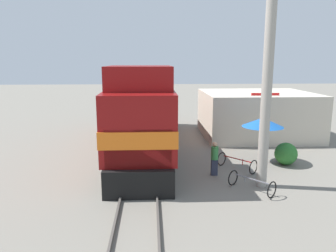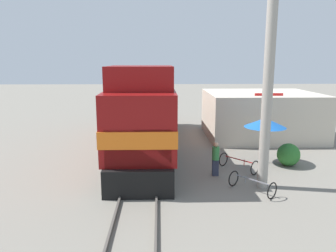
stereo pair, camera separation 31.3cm
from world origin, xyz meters
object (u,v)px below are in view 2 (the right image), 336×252
bicycle (238,163)px  utility_pole (270,54)px  person_bystander (216,158)px  bicycle_spare (252,184)px  locomotive (145,114)px  vendor_umbrella (265,123)px  billboard_sign (268,107)px

bicycle → utility_pole: bearing=-118.0°
person_bystander → bicycle: bearing=29.4°
person_bystander → bicycle_spare: size_ratio=0.86×
bicycle → bicycle_spare: size_ratio=1.01×
locomotive → bicycle_spare: bearing=-56.0°
bicycle_spare → utility_pole: bearing=-177.6°
vendor_umbrella → person_bystander: vendor_umbrella is taller
utility_pole → vendor_umbrella: bearing=71.9°
utility_pole → locomotive: bearing=129.9°
utility_pole → person_bystander: size_ratio=6.82×
billboard_sign → bicycle: billboard_sign is taller
vendor_umbrella → bicycle_spare: bearing=-113.5°
utility_pole → billboard_sign: bearing=70.8°
vendor_umbrella → billboard_sign: billboard_sign is taller
person_bystander → bicycle: 1.56m
billboard_sign → bicycle: 6.41m
locomotive → utility_pole: size_ratio=1.44×
vendor_umbrella → bicycle: vendor_umbrella is taller
locomotive → person_bystander: 6.14m
utility_pole → person_bystander: bearing=140.9°
locomotive → person_bystander: size_ratio=9.84×
billboard_sign → person_bystander: bearing=-126.3°
locomotive → person_bystander: (3.50, -4.87, -1.32)m
billboard_sign → person_bystander: 7.54m
person_bystander → bicycle_spare: 2.41m
billboard_sign → bicycle_spare: 8.85m
locomotive → billboard_sign: locomotive is taller
billboard_sign → person_bystander: (-4.37, -5.95, -1.54)m
utility_pole → bicycle_spare: size_ratio=5.88×
locomotive → vendor_umbrella: 7.04m
person_bystander → billboard_sign: bearing=53.7°
person_bystander → utility_pole: bearing=-39.1°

